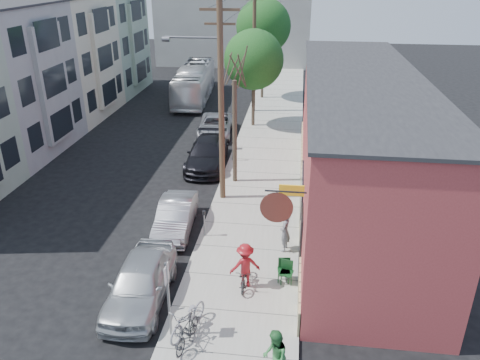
# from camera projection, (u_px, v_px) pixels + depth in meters

# --- Properties ---
(ground) EXTENTS (120.00, 120.00, 0.00)m
(ground) POSITION_uv_depth(u_px,v_px,m) (151.00, 244.00, 20.47)
(ground) COLOR black
(sidewalk) EXTENTS (4.50, 58.00, 0.15)m
(sidewalk) POSITION_uv_depth(u_px,v_px,m) (266.00, 155.00, 29.85)
(sidewalk) COLOR #AAAA9E
(sidewalk) RESTS_ON ground
(cafe_building) EXTENTS (6.60, 20.20, 6.61)m
(cafe_building) POSITION_uv_depth(u_px,v_px,m) (357.00, 143.00, 22.55)
(cafe_building) COLOR #9E3A3B
(cafe_building) RESTS_ON ground
(apartment_row) EXTENTS (6.30, 32.00, 9.00)m
(apartment_row) POSITION_uv_depth(u_px,v_px,m) (41.00, 69.00, 32.53)
(apartment_row) COLOR #97AA90
(apartment_row) RESTS_ON ground
(end_cap_building) EXTENTS (18.00, 8.00, 12.00)m
(end_cap_building) POSITION_uv_depth(u_px,v_px,m) (235.00, 11.00, 55.99)
(end_cap_building) COLOR #9A9A95
(end_cap_building) RESTS_ON ground
(sign_post) EXTENTS (0.07, 0.45, 2.80)m
(sign_post) POSITION_uv_depth(u_px,v_px,m) (168.00, 293.00, 14.59)
(sign_post) COLOR slate
(sign_post) RESTS_ON sidewalk
(parking_meter_near) EXTENTS (0.14, 0.14, 1.24)m
(parking_meter_near) POSITION_uv_depth(u_px,v_px,m) (204.00, 219.00, 20.51)
(parking_meter_near) COLOR slate
(parking_meter_near) RESTS_ON sidewalk
(parking_meter_far) EXTENTS (0.14, 0.14, 1.24)m
(parking_meter_far) POSITION_uv_depth(u_px,v_px,m) (232.00, 148.00, 28.50)
(parking_meter_far) COLOR slate
(parking_meter_far) RESTS_ON sidewalk
(utility_pole_near) EXTENTS (3.57, 0.28, 10.00)m
(utility_pole_near) POSITION_uv_depth(u_px,v_px,m) (220.00, 98.00, 22.10)
(utility_pole_near) COLOR #503A28
(utility_pole_near) RESTS_ON sidewalk
(utility_pole_far) EXTENTS (1.80, 0.28, 10.00)m
(utility_pole_far) POSITION_uv_depth(u_px,v_px,m) (254.00, 46.00, 36.43)
(utility_pole_far) COLOR #503A28
(utility_pole_far) RESTS_ON sidewalk
(tree_bare) EXTENTS (0.24, 0.24, 5.63)m
(tree_bare) POSITION_uv_depth(u_px,v_px,m) (235.00, 133.00, 24.96)
(tree_bare) COLOR #44392C
(tree_bare) RESTS_ON sidewalk
(tree_leafy_mid) EXTENTS (4.26, 4.26, 6.97)m
(tree_leafy_mid) POSITION_uv_depth(u_px,v_px,m) (254.00, 60.00, 33.13)
(tree_leafy_mid) COLOR #44392C
(tree_leafy_mid) RESTS_ON sidewalk
(tree_leafy_far) EXTENTS (4.69, 4.69, 8.53)m
(tree_leafy_far) POSITION_uv_depth(u_px,v_px,m) (263.00, 26.00, 39.91)
(tree_leafy_far) COLOR #44392C
(tree_leafy_far) RESTS_ON sidewalk
(patio_chair_a) EXTENTS (0.56, 0.56, 0.88)m
(patio_chair_a) POSITION_uv_depth(u_px,v_px,m) (284.00, 271.00, 17.72)
(patio_chair_a) COLOR #103918
(patio_chair_a) RESTS_ON sidewalk
(patio_chair_b) EXTENTS (0.59, 0.59, 0.88)m
(patio_chair_b) POSITION_uv_depth(u_px,v_px,m) (287.00, 273.00, 17.60)
(patio_chair_b) COLOR #103918
(patio_chair_b) RESTS_ON sidewalk
(patron_grey) EXTENTS (0.52, 0.71, 1.78)m
(patron_grey) POSITION_uv_depth(u_px,v_px,m) (285.00, 232.00, 19.43)
(patron_grey) COLOR slate
(patron_grey) RESTS_ON sidewalk
(patron_green) EXTENTS (0.74, 0.91, 1.76)m
(patron_green) POSITION_uv_depth(u_px,v_px,m) (275.00, 357.00, 13.25)
(patron_green) COLOR #2F7739
(patron_green) RESTS_ON sidewalk
(cyclist) EXTENTS (1.31, 1.02, 1.78)m
(cyclist) POSITION_uv_depth(u_px,v_px,m) (245.00, 265.00, 17.26)
(cyclist) COLOR maroon
(cyclist) RESTS_ON sidewalk
(cyclist_bike) EXTENTS (0.59, 1.64, 0.86)m
(cyclist_bike) POSITION_uv_depth(u_px,v_px,m) (245.00, 276.00, 17.45)
(cyclist_bike) COLOR black
(cyclist_bike) RESTS_ON sidewalk
(parked_bike_a) EXTENTS (0.78, 1.72, 1.00)m
(parked_bike_a) POSITION_uv_depth(u_px,v_px,m) (187.00, 332.00, 14.68)
(parked_bike_a) COLOR black
(parked_bike_a) RESTS_ON sidewalk
(parked_bike_b) EXTENTS (1.34, 2.11, 1.05)m
(parked_bike_b) POSITION_uv_depth(u_px,v_px,m) (188.00, 318.00, 15.21)
(parked_bike_b) COLOR gray
(parked_bike_b) RESTS_ON sidewalk
(car_0) EXTENTS (2.08, 4.84, 1.63)m
(car_0) POSITION_uv_depth(u_px,v_px,m) (140.00, 282.00, 16.74)
(car_0) COLOR #ADB1B5
(car_0) RESTS_ON ground
(car_1) EXTENTS (1.79, 4.38, 1.41)m
(car_1) POSITION_uv_depth(u_px,v_px,m) (176.00, 216.00, 21.31)
(car_1) COLOR #929399
(car_1) RESTS_ON ground
(car_2) EXTENTS (2.49, 5.56, 1.58)m
(car_2) POSITION_uv_depth(u_px,v_px,m) (207.00, 154.00, 28.11)
(car_2) COLOR black
(car_2) RESTS_ON ground
(car_3) EXTENTS (2.66, 5.12, 1.38)m
(car_3) POSITION_uv_depth(u_px,v_px,m) (215.00, 125.00, 33.35)
(car_3) COLOR #9A9CA1
(car_3) RESTS_ON ground
(bus) EXTENTS (3.35, 11.01, 3.02)m
(bus) POSITION_uv_depth(u_px,v_px,m) (194.00, 83.00, 41.81)
(bus) COLOR white
(bus) RESTS_ON ground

